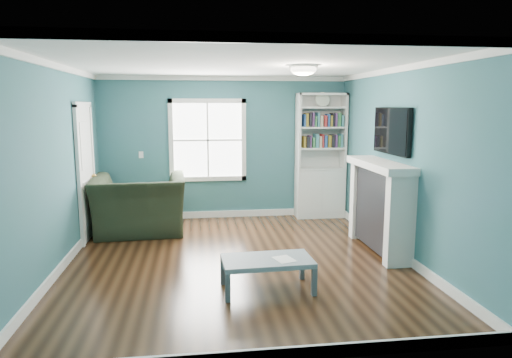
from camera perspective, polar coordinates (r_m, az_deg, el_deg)
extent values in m
plane|color=black|center=(6.26, -2.39, -10.20)|extent=(5.00, 5.00, 0.00)
plane|color=#2C6565|center=(8.43, -3.99, 3.87)|extent=(4.50, 0.00, 4.50)
plane|color=#2C6565|center=(3.51, 1.17, -3.57)|extent=(4.50, 0.00, 4.50)
plane|color=#2C6565|center=(6.18, -23.74, 1.19)|extent=(0.00, 5.00, 5.00)
plane|color=#2C6565|center=(6.55, 17.55, 1.94)|extent=(0.00, 5.00, 5.00)
plane|color=white|center=(5.93, -2.56, 14.24)|extent=(5.00, 5.00, 0.00)
cube|color=white|center=(8.62, -3.89, -4.37)|extent=(4.50, 0.03, 0.12)
cube|color=white|center=(3.98, 1.07, -21.20)|extent=(4.50, 0.03, 0.12)
cube|color=white|center=(6.45, -22.90, -9.78)|extent=(0.03, 5.00, 0.12)
cube|color=white|center=(6.80, 16.93, -8.48)|extent=(0.03, 5.00, 0.12)
cube|color=white|center=(8.39, -4.08, 12.45)|extent=(4.50, 0.04, 0.08)
cube|color=white|center=(3.48, 1.18, 17.21)|extent=(4.50, 0.04, 0.08)
cube|color=white|center=(6.15, -24.33, 12.91)|extent=(0.04, 5.00, 0.08)
cube|color=white|center=(6.51, 17.93, 13.01)|extent=(0.04, 5.00, 0.08)
cube|color=white|center=(8.40, -6.05, 4.85)|extent=(1.24, 0.01, 1.34)
cube|color=white|center=(8.40, -10.57, 4.74)|extent=(0.08, 0.06, 1.50)
cube|color=white|center=(8.43, -1.54, 4.91)|extent=(0.08, 0.06, 1.50)
cube|color=white|center=(8.47, -5.97, 0.04)|extent=(1.40, 0.06, 0.08)
cube|color=white|center=(8.37, -6.13, 9.69)|extent=(1.40, 0.06, 0.08)
cube|color=white|center=(8.39, -6.05, 4.84)|extent=(1.24, 0.03, 0.03)
cube|color=white|center=(8.39, -6.05, 4.84)|extent=(0.03, 0.03, 1.34)
cube|color=silver|center=(8.65, 7.95, -1.76)|extent=(0.90, 0.35, 0.90)
cube|color=silver|center=(8.40, 5.29, 5.88)|extent=(0.04, 0.35, 1.40)
cube|color=silver|center=(8.63, 10.89, 5.84)|extent=(0.04, 0.35, 1.40)
cube|color=silver|center=(8.66, 7.83, 5.93)|extent=(0.90, 0.02, 1.40)
cube|color=silver|center=(8.49, 8.23, 10.45)|extent=(0.90, 0.35, 0.04)
cube|color=silver|center=(8.57, 8.02, 1.33)|extent=(0.84, 0.33, 0.03)
cube|color=silver|center=(8.53, 8.08, 3.86)|extent=(0.84, 0.33, 0.03)
cube|color=silver|center=(8.50, 8.14, 6.41)|extent=(0.84, 0.33, 0.03)
cube|color=silver|center=(8.49, 8.19, 8.83)|extent=(0.84, 0.33, 0.03)
cube|color=olive|center=(8.50, 8.14, 4.68)|extent=(0.70, 0.25, 0.22)
cube|color=black|center=(8.48, 8.19, 7.24)|extent=(0.70, 0.25, 0.22)
cylinder|color=beige|center=(8.45, 8.31, 9.81)|extent=(0.26, 0.06, 0.26)
cube|color=black|center=(6.78, 15.33, -3.73)|extent=(0.30, 1.20, 1.10)
cube|color=black|center=(6.82, 15.10, -5.37)|extent=(0.22, 0.65, 0.70)
cube|color=silver|center=(6.18, 17.56, -5.08)|extent=(0.36, 0.16, 1.20)
cube|color=silver|center=(7.38, 13.18, -2.61)|extent=(0.36, 0.16, 1.20)
cube|color=silver|center=(6.65, 15.24, 1.72)|extent=(0.44, 1.58, 0.10)
cube|color=black|center=(6.67, 16.61, 5.78)|extent=(0.06, 1.10, 0.65)
cube|color=silver|center=(7.55, -20.52, 0.59)|extent=(0.04, 0.80, 2.05)
cube|color=white|center=(7.12, -21.23, 0.06)|extent=(0.05, 0.08, 2.13)
cube|color=white|center=(7.99, -19.74, 1.07)|extent=(0.05, 0.08, 2.13)
cube|color=white|center=(7.48, -20.90, 8.69)|extent=(0.05, 0.98, 0.08)
sphere|color=#BF8C3F|center=(7.84, -19.58, 0.38)|extent=(0.07, 0.07, 0.07)
ellipsoid|color=white|center=(6.17, 5.95, 13.45)|extent=(0.34, 0.34, 0.15)
cylinder|color=white|center=(6.17, 5.96, 13.86)|extent=(0.38, 0.38, 0.03)
cube|color=white|center=(8.47, -14.17, 2.95)|extent=(0.08, 0.01, 0.12)
imported|color=black|center=(7.68, -14.38, -1.94)|extent=(1.50, 1.02, 1.27)
cube|color=#474E55|center=(5.00, -3.55, -13.42)|extent=(0.06, 0.06, 0.31)
cube|color=#474E55|center=(5.18, 7.29, -12.63)|extent=(0.06, 0.06, 0.31)
cube|color=#474E55|center=(5.46, -4.15, -11.43)|extent=(0.06, 0.06, 0.31)
cube|color=#474E55|center=(5.63, 5.77, -10.81)|extent=(0.06, 0.06, 0.31)
cube|color=slate|center=(5.23, 1.41, -10.20)|extent=(1.03, 0.59, 0.06)
cube|color=white|center=(5.20, 3.54, -9.97)|extent=(0.26, 0.30, 0.00)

